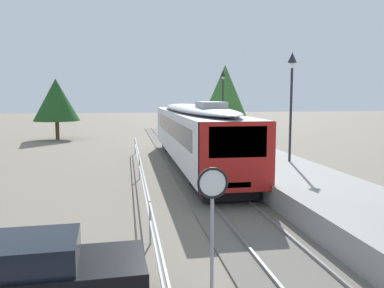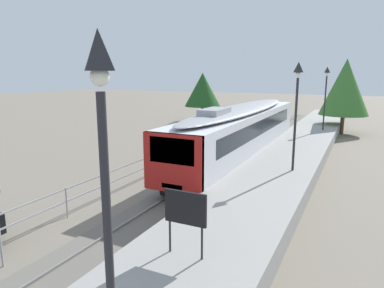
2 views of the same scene
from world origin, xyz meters
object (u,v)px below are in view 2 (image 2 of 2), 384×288
at_px(commuter_train, 241,129).
at_px(platform_lamp_far_end, 326,86).
at_px(platform_lamp_mid_platform, 297,96).
at_px(platform_notice_board, 185,210).
at_px(platform_lamp_near_end, 104,161).

relative_size(commuter_train, platform_lamp_far_end, 3.50).
bearing_deg(platform_lamp_mid_platform, platform_lamp_far_end, 90.00).
height_order(commuter_train, platform_lamp_mid_platform, platform_lamp_mid_platform).
bearing_deg(platform_notice_board, commuter_train, 102.40).
distance_m(platform_lamp_mid_platform, platform_lamp_far_end, 14.17).
bearing_deg(platform_lamp_mid_platform, platform_notice_board, -96.02).
xyz_separation_m(platform_lamp_near_end, platform_lamp_far_end, (0.00, 28.34, 0.00)).
distance_m(commuter_train, platform_lamp_mid_platform, 6.35).
relative_size(platform_lamp_mid_platform, platform_notice_board, 2.97).
xyz_separation_m(commuter_train, platform_lamp_far_end, (4.12, 10.02, 2.48)).
height_order(commuter_train, platform_notice_board, commuter_train).
distance_m(platform_lamp_near_end, platform_lamp_far_end, 28.34).
xyz_separation_m(commuter_train, platform_lamp_mid_platform, (4.12, -4.15, 2.48)).
relative_size(commuter_train, platform_notice_board, 10.41).
height_order(platform_lamp_mid_platform, platform_lamp_far_end, same).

